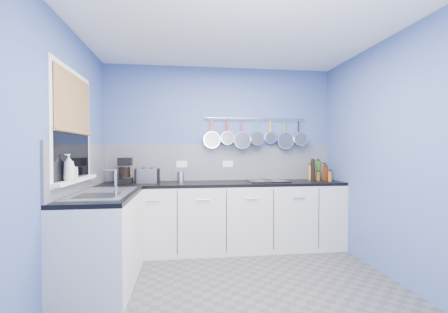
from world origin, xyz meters
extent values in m
cube|color=#47474C|center=(0.00, 0.00, -0.01)|extent=(3.20, 3.00, 0.02)
cube|color=white|center=(0.00, 0.00, 2.51)|extent=(3.20, 3.00, 0.02)
cube|color=#435997|center=(0.00, 1.51, 1.25)|extent=(3.20, 0.02, 2.50)
cube|color=#435997|center=(0.00, -1.51, 1.25)|extent=(3.20, 0.02, 2.50)
cube|color=#435997|center=(-1.61, 0.00, 1.25)|extent=(0.02, 3.00, 2.50)
cube|color=#435997|center=(1.61, 0.00, 1.25)|extent=(0.02, 3.00, 2.50)
cube|color=#979AA6|center=(0.00, 1.49, 1.15)|extent=(3.20, 0.02, 0.50)
cube|color=#979AA6|center=(-1.59, 0.60, 1.15)|extent=(0.02, 1.80, 0.50)
cube|color=silver|center=(0.00, 1.20, 0.43)|extent=(3.20, 0.60, 0.86)
cube|color=black|center=(0.00, 1.20, 0.88)|extent=(3.20, 0.60, 0.04)
cube|color=silver|center=(-1.30, 0.30, 0.43)|extent=(0.60, 1.20, 0.86)
cube|color=black|center=(-1.30, 0.30, 0.88)|extent=(0.60, 1.20, 0.04)
cube|color=white|center=(-1.58, 0.30, 1.55)|extent=(0.01, 1.00, 1.10)
cube|color=black|center=(-1.57, 0.30, 1.55)|extent=(0.01, 0.90, 1.00)
cube|color=#A86D44|center=(-1.56, 0.30, 1.77)|extent=(0.01, 0.90, 0.55)
cube|color=white|center=(-1.55, 0.30, 1.04)|extent=(0.10, 0.98, 0.03)
cube|color=silver|center=(-1.30, 0.30, 0.90)|extent=(0.50, 0.95, 0.01)
cube|color=white|center=(-0.55, 1.48, 1.13)|extent=(0.15, 0.01, 0.09)
cube|color=white|center=(0.10, 1.48, 1.13)|extent=(0.15, 0.01, 0.09)
cylinder|color=silver|center=(0.50, 1.45, 1.78)|extent=(1.45, 0.02, 0.02)
imported|color=white|center=(-1.53, 0.07, 1.17)|extent=(0.12, 0.12, 0.24)
imported|color=white|center=(-1.53, 0.16, 1.14)|extent=(0.09, 0.09, 0.17)
cylinder|color=white|center=(-1.27, 1.28, 1.02)|extent=(0.13, 0.13, 0.25)
cube|color=silver|center=(-0.99, 1.24, 0.99)|extent=(0.32, 0.23, 0.19)
cylinder|color=silver|center=(-0.56, 1.31, 0.97)|extent=(0.11, 0.11, 0.14)
cube|color=black|center=(0.61, 1.25, 0.91)|extent=(0.53, 0.47, 0.01)
cylinder|color=brown|center=(1.47, 1.31, 1.01)|extent=(0.07, 0.07, 0.23)
cylinder|color=#265919|center=(1.37, 1.30, 1.04)|extent=(0.07, 0.07, 0.28)
cylinder|color=olive|center=(1.26, 1.30, 1.01)|extent=(0.06, 0.06, 0.22)
cylinder|color=#4C190C|center=(1.45, 1.23, 1.00)|extent=(0.06, 0.06, 0.20)
cylinder|color=brown|center=(1.34, 1.23, 0.96)|extent=(0.05, 0.05, 0.12)
cylinder|color=black|center=(1.26, 1.22, 1.05)|extent=(0.06, 0.06, 0.29)
cylinder|color=#8C5914|center=(1.46, 1.12, 0.97)|extent=(0.05, 0.05, 0.14)
camera|label=1|loc=(-0.51, -2.74, 1.32)|focal=24.04mm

